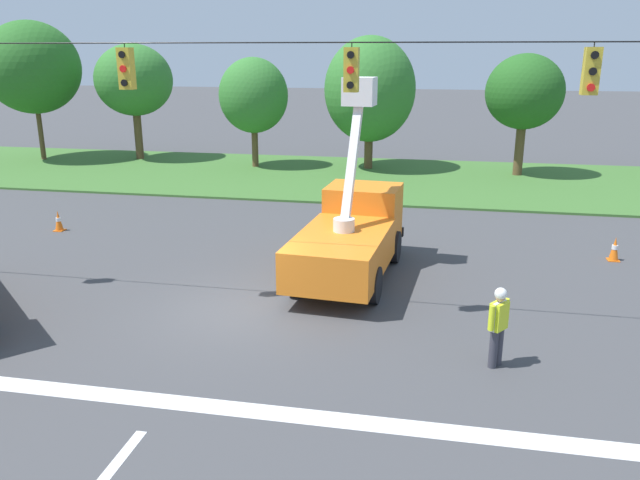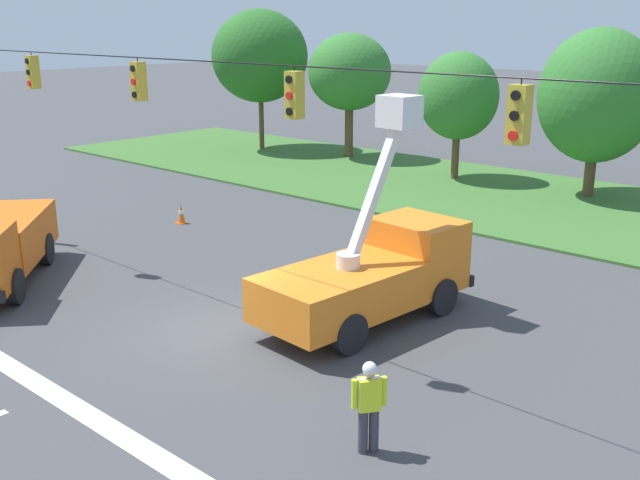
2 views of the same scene
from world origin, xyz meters
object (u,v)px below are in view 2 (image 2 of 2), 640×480
(tree_west, at_px, (350,72))
(traffic_cone_lane_edge_a, at_px, (181,214))
(tree_far_west, at_px, (260,56))
(road_worker, at_px, (369,402))
(tree_centre, at_px, (458,96))
(utility_truck_bucket_lift, at_px, (374,271))
(tree_east, at_px, (598,96))

(tree_west, xyz_separation_m, traffic_cone_lane_edge_a, (4.27, -15.18, -4.38))
(tree_far_west, bearing_deg, road_worker, -40.63)
(traffic_cone_lane_edge_a, bearing_deg, tree_centre, 76.07)
(utility_truck_bucket_lift, xyz_separation_m, traffic_cone_lane_edge_a, (-11.35, 2.63, -0.93))
(tree_east, distance_m, utility_truck_bucket_lift, 17.57)
(tree_east, bearing_deg, tree_far_west, -177.91)
(tree_centre, height_order, traffic_cone_lane_edge_a, tree_centre)
(tree_centre, distance_m, road_worker, 24.78)
(tree_east, bearing_deg, utility_truck_bucket_lift, -85.05)
(tree_far_west, bearing_deg, tree_centre, 0.26)
(utility_truck_bucket_lift, bearing_deg, tree_centre, 115.47)
(tree_west, height_order, traffic_cone_lane_edge_a, tree_west)
(tree_far_west, bearing_deg, tree_east, 2.09)
(road_worker, xyz_separation_m, traffic_cone_lane_edge_a, (-15.17, 7.68, -0.62))
(tree_east, xyz_separation_m, road_worker, (5.32, -22.28, -3.41))
(tree_east, height_order, traffic_cone_lane_edge_a, tree_east)
(tree_far_west, distance_m, utility_truck_bucket_lift, 27.27)
(utility_truck_bucket_lift, height_order, traffic_cone_lane_edge_a, utility_truck_bucket_lift)
(tree_far_west, height_order, tree_east, tree_far_west)
(tree_west, distance_m, traffic_cone_lane_edge_a, 16.37)
(tree_west, distance_m, road_worker, 30.25)
(tree_far_west, xyz_separation_m, tree_centre, (13.41, 0.06, -1.44))
(tree_west, bearing_deg, traffic_cone_lane_edge_a, -74.29)
(tree_east, xyz_separation_m, utility_truck_bucket_lift, (1.49, -17.23, -3.10))
(tree_centre, bearing_deg, traffic_cone_lane_edge_a, -103.93)
(tree_centre, height_order, tree_east, tree_east)
(tree_far_west, xyz_separation_m, tree_east, (19.80, 0.72, -1.08))
(tree_west, bearing_deg, road_worker, -49.63)
(tree_west, height_order, tree_centre, tree_west)
(tree_west, relative_size, traffic_cone_lane_edge_a, 8.97)
(tree_far_west, relative_size, tree_east, 1.13)
(tree_centre, relative_size, tree_east, 0.84)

